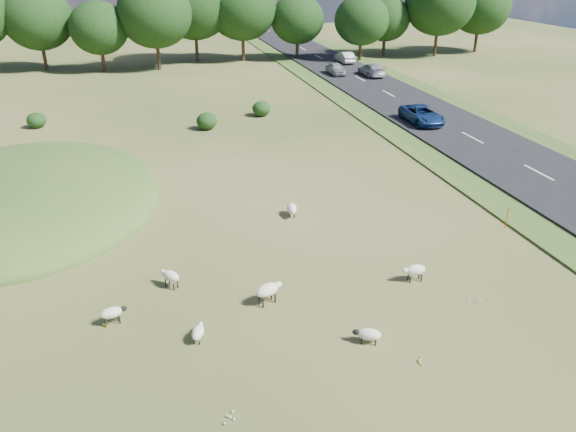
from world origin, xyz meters
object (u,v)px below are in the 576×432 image
(marker_post, at_px, (507,218))
(sheep_4, at_px, (268,290))
(car_0, at_px, (336,69))
(sheep_3, at_px, (292,209))
(sheep_5, at_px, (170,276))
(car_3, at_px, (296,35))
(car_4, at_px, (372,70))
(car_2, at_px, (345,57))
(sheep_6, at_px, (112,313))
(sheep_1, at_px, (368,334))
(car_1, at_px, (422,115))
(sheep_0, at_px, (415,270))
(sheep_2, at_px, (198,332))

(marker_post, bearing_deg, sheep_4, -164.80)
(car_0, bearing_deg, sheep_3, -112.51)
(sheep_5, distance_m, car_3, 78.89)
(marker_post, relative_size, car_4, 0.25)
(marker_post, height_order, car_4, car_4)
(car_2, bearing_deg, car_0, 62.79)
(sheep_6, bearing_deg, car_3, 54.83)
(marker_post, distance_m, sheep_1, 12.90)
(sheep_3, distance_m, car_3, 71.28)
(sheep_3, bearing_deg, car_4, 161.12)
(sheep_6, bearing_deg, sheep_1, -36.26)
(sheep_6, height_order, car_1, car_1)
(sheep_6, bearing_deg, car_1, 28.04)
(car_2, bearing_deg, car_1, 82.67)
(car_1, xyz_separation_m, car_3, (3.80, 53.75, -0.02))
(sheep_3, xyz_separation_m, sheep_4, (-3.17, -8.08, 0.20))
(sheep_0, bearing_deg, sheep_5, -10.73)
(car_1, bearing_deg, car_2, 82.67)
(sheep_0, bearing_deg, sheep_6, 1.11)
(car_4, bearing_deg, car_2, -90.00)
(sheep_0, relative_size, sheep_3, 0.88)
(sheep_0, bearing_deg, car_1, -116.19)
(sheep_2, distance_m, car_2, 59.91)
(sheep_1, distance_m, car_3, 82.53)
(sheep_3, bearing_deg, sheep_1, 8.81)
(sheep_5, xyz_separation_m, car_3, (26.12, 74.44, 0.39))
(car_4, bearing_deg, sheep_2, 60.61)
(car_1, relative_size, car_4, 1.04)
(car_1, height_order, car_3, car_1)
(sheep_6, height_order, car_4, car_4)
(sheep_0, height_order, car_2, car_2)
(car_1, bearing_deg, sheep_4, -128.87)
(car_2, bearing_deg, sheep_0, 73.34)
(sheep_2, height_order, car_1, car_1)
(sheep_0, distance_m, sheep_6, 12.80)
(car_3, bearing_deg, sheep_1, 76.46)
(sheep_2, height_order, car_2, car_2)
(sheep_4, bearing_deg, car_0, 44.31)
(sheep_2, bearing_deg, sheep_6, 79.18)
(car_2, height_order, car_4, car_2)
(car_2, relative_size, car_4, 0.89)
(sheep_4, relative_size, car_3, 0.28)
(sheep_4, bearing_deg, car_1, 27.76)
(sheep_4, distance_m, car_1, 29.52)
(sheep_6, bearing_deg, car_4, 41.85)
(sheep_3, height_order, car_1, car_1)
(sheep_6, bearing_deg, sheep_5, 27.93)
(sheep_0, height_order, car_4, car_4)
(sheep_2, bearing_deg, car_0, -4.67)
(sheep_0, xyz_separation_m, car_3, (15.69, 76.65, 0.38))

